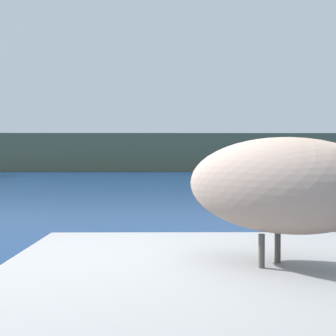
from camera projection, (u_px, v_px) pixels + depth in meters
The scene contains 3 objects.
hillside_backdrop at pixel (160, 153), 70.08m from camera, with size 140.00×16.81×5.09m, color #5B664C.
pelican at pixel (282, 183), 2.22m from camera, with size 1.14×1.06×0.88m.
mooring_buoy at pixel (333, 191), 15.36m from camera, with size 0.71×0.71×0.71m, color #E54C19.
Camera 1 is at (0.43, -2.61, 1.30)m, focal length 50.23 mm.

